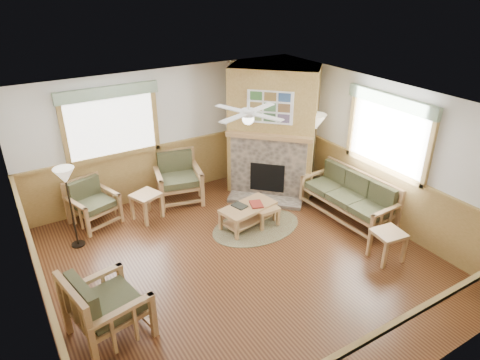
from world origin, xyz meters
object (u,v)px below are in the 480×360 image
armchair_back_left (93,203)px  end_table_sofa (387,245)px  floor_lamp_left (71,208)px  armchair_back_right (178,178)px  coffee_table (248,216)px  end_table_chairs (147,206)px  footstool (265,215)px  sofa (348,197)px  floor_lamp_right (313,156)px  armchair_left (107,305)px

armchair_back_left → end_table_sofa: 5.39m
floor_lamp_left → armchair_back_right: bearing=14.7°
coffee_table → end_table_sofa: bearing=-67.1°
end_table_chairs → footstool: size_ratio=1.23×
end_table_chairs → sofa: bearing=-30.5°
armchair_back_right → footstool: armchair_back_right is taller
sofa → floor_lamp_right: floor_lamp_right is taller
armchair_left → armchair_back_right: bearing=-49.3°
armchair_back_right → coffee_table: 1.79m
armchair_back_right → sofa: bearing=-30.0°
end_table_sofa → footstool: (-1.11, 1.99, -0.07)m
armchair_back_left → end_table_chairs: size_ratio=1.59×
armchair_back_left → armchair_back_right: bearing=-17.6°
armchair_back_right → end_table_sofa: armchair_back_right is taller
armchair_left → sofa: bearing=-94.1°
sofa → footstool: sofa is taller
armchair_left → floor_lamp_right: bearing=-81.9°
coffee_table → floor_lamp_right: size_ratio=0.58×
sofa → armchair_left: bearing=-85.3°
floor_lamp_right → end_table_chairs: bearing=165.1°
armchair_back_right → footstool: size_ratio=2.28×
armchair_back_left → floor_lamp_right: floor_lamp_right is taller
sofa → floor_lamp_left: bearing=-112.7°
footstool → floor_lamp_left: 3.49m
armchair_back_right → end_table_chairs: (-0.85, -0.37, -0.23)m
footstool → floor_lamp_right: size_ratio=0.24×
armchair_back_right → armchair_left: bearing=-115.1°
armchair_back_right → footstool: bearing=-46.9°
footstool → floor_lamp_left: bearing=160.5°
footstool → floor_lamp_right: (1.52, 0.47, 0.72)m
armchair_back_left → floor_lamp_left: size_ratio=0.57×
end_table_chairs → end_table_sofa: (2.97, -3.35, -0.01)m
coffee_table → armchair_back_left: bearing=135.9°
coffee_table → armchair_back_right: bearing=102.6°
floor_lamp_left → end_table_sofa: bearing=-35.8°
armchair_back_right → armchair_back_left: bearing=-167.0°
end_table_sofa → sofa: bearing=73.2°
armchair_left → end_table_chairs: armchair_left is taller
armchair_left → floor_lamp_left: 2.39m
armchair_left → coffee_table: 3.33m
armchair_back_right → floor_lamp_right: bearing=-13.6°
armchair_back_left → footstool: size_ratio=1.95×
coffee_table → floor_lamp_left: (-2.94, 1.03, 0.54)m
end_table_chairs → footstool: 2.31m
armchair_back_right → floor_lamp_right: size_ratio=0.55×
armchair_back_right → end_table_chairs: size_ratio=1.85×
sofa → armchair_left: 4.89m
end_table_chairs → floor_lamp_left: bearing=-171.1°
floor_lamp_right → footstool: bearing=-162.8°
armchair_back_left → end_table_chairs: 1.00m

